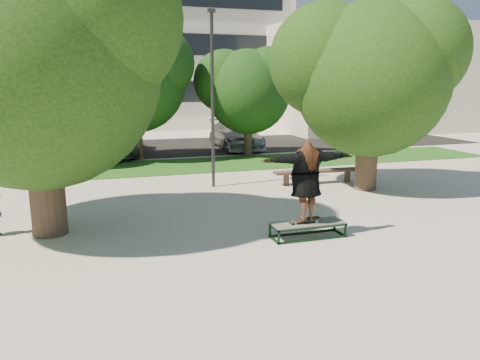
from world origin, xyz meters
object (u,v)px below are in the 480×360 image
object	(u,v)px
grind_box	(308,230)
car_grey	(114,139)
tree_right	(368,70)
lamppost	(212,98)
car_dark	(110,134)
car_silver_a	(18,139)
bench	(317,172)
tree_left	(31,50)
car_silver_b	(236,135)

from	to	relation	value
grind_box	car_grey	size ratio (longest dim) A/B	0.31
tree_right	grind_box	bearing A→B (deg)	-134.16
lamppost	car_dark	distance (m)	12.14
car_silver_a	car_dark	bearing A→B (deg)	2.59
grind_box	bench	bearing A→B (deg)	61.23
lamppost	bench	size ratio (longest dim) A/B	1.81
tree_left	car_dark	world-z (taller)	tree_left
grind_box	tree_left	bearing A→B (deg)	159.54
grind_box	car_grey	xyz separation A→B (m)	(-3.78, 14.97, 0.62)
tree_left	lamppost	world-z (taller)	tree_left
car_dark	grind_box	bearing A→B (deg)	-88.29
lamppost	grind_box	world-z (taller)	lamppost
lamppost	bench	xyz separation A→B (m)	(3.82, -0.64, -2.72)
tree_right	bench	xyz separation A→B (m)	(-1.09, 1.28, -3.66)
bench	car_silver_b	world-z (taller)	car_silver_b
tree_right	car_dark	xyz separation A→B (m)	(-8.01, 13.42, -3.30)
car_silver_a	car_grey	distance (m)	5.59
bench	lamppost	bearing A→B (deg)	172.64
car_dark	car_grey	world-z (taller)	car_grey
lamppost	car_grey	size ratio (longest dim) A/B	1.05
tree_left	car_silver_b	bearing A→B (deg)	55.93
tree_left	grind_box	world-z (taller)	tree_left
tree_right	car_silver_b	xyz separation A→B (m)	(-1.19, 11.34, -3.32)
bench	car_silver_a	xyz separation A→B (m)	(-11.71, 12.14, 0.28)
tree_right	car_dark	distance (m)	15.97
car_silver_a	car_silver_b	distance (m)	11.80
tree_right	car_dark	bearing A→B (deg)	120.84
tree_left	bench	bearing A→B (deg)	19.73
tree_left	grind_box	bearing A→B (deg)	-20.46
tree_right	car_grey	world-z (taller)	tree_right
grind_box	car_dark	bearing A→B (deg)	102.37
car_silver_a	car_grey	xyz separation A→B (m)	(4.89, -2.70, 0.10)
car_silver_b	tree_left	bearing A→B (deg)	-123.61
car_silver_a	tree_right	bearing A→B (deg)	-43.74
lamppost	car_grey	world-z (taller)	lamppost
car_grey	car_silver_b	bearing A→B (deg)	13.12
tree_left	car_grey	bearing A→B (deg)	79.77
grind_box	bench	distance (m)	6.32
lamppost	grind_box	bearing A→B (deg)	-82.77
tree_left	bench	xyz separation A→B (m)	(9.12, 3.27, -3.99)
car_silver_a	car_grey	size ratio (longest dim) A/B	0.72
car_silver_a	grind_box	bearing A→B (deg)	-61.27
tree_left	car_silver_a	bearing A→B (deg)	99.57
grind_box	car_silver_b	bearing A→B (deg)	79.32
tree_left	bench	size ratio (longest dim) A/B	2.11
lamppost	car_dark	xyz separation A→B (m)	(-3.09, 11.50, -2.36)
lamppost	car_silver_b	distance (m)	10.41
car_silver_a	car_dark	world-z (taller)	car_dark
tree_right	car_silver_a	world-z (taller)	tree_right
grind_box	car_grey	world-z (taller)	car_grey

